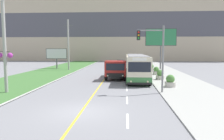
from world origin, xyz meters
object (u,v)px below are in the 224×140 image
Objects in this scene: city_bus at (136,67)px; billboard_large at (161,39)px; planter_round_third at (156,71)px; traffic_light_mast at (155,50)px; planter_round_far at (151,68)px; utility_pole_far at (68,45)px; dump_truck at (116,70)px; planter_round_near at (170,82)px; utility_pole_near at (4,42)px; billboard_small at (57,54)px; car_distant at (121,64)px; planter_round_second at (160,75)px.

billboard_large is (4.89, 12.48, 4.07)m from city_bus.
traffic_light_mast is at bearing -98.44° from planter_round_third.
utility_pole_far is at bearing 172.00° from planter_round_far.
traffic_light_mast is 21.63m from billboard_large.
traffic_light_mast is (3.65, -8.29, 2.44)m from dump_truck.
city_bus is 1.87× the size of dump_truck.
utility_pole_near is at bearing -167.13° from planter_round_near.
billboard_large is (16.49, 1.15, 1.07)m from utility_pole_far.
city_bus is 1.68× the size of billboard_large.
dump_truck is at bearing 44.74° from utility_pole_near.
car_distant is at bearing 20.22° from billboard_small.
car_distant is 27.39m from traffic_light_mast.
billboard_small is at bearing 97.43° from utility_pole_near.
dump_truck is 5.61× the size of planter_round_far.
billboard_large is at bearing 53.04° from utility_pole_near.
planter_round_far is at bearing 91.27° from planter_round_third.
billboard_large is at bearing 4.00° from utility_pole_far.
billboard_small is (-12.04, 14.22, 1.55)m from dump_truck.
billboard_large is at bearing 84.10° from planter_round_near.
dump_truck is at bearing -49.75° from billboard_small.
planter_round_far is at bearing -14.42° from billboard_small.
planter_round_second is at bearing 30.44° from utility_pole_near.
utility_pole_far is 15.17m from planter_round_far.
utility_pole_near is 7.64× the size of planter_round_near.
utility_pole_far reaches higher than traffic_light_mast.
car_distant is 15.10m from planter_round_third.
city_bus is 1.36× the size of utility_pole_near.
utility_pole_far is at bearing 129.98° from planter_round_near.
traffic_light_mast is (12.66, 0.64, -0.71)m from utility_pole_near.
city_bus is at bearing -43.42° from billboard_small.
planter_round_near is (14.57, -17.38, -3.92)m from utility_pole_far.
car_distant is at bearing 120.51° from planter_round_far.
billboard_small is 3.50× the size of planter_round_second.
billboard_large is at bearing 77.37° from planter_round_third.
city_bus is 6.81m from planter_round_near.
dump_truck reaches higher than planter_round_third.
utility_pole_near is 1.02× the size of utility_pole_far.
planter_round_third is at bearing -88.73° from planter_round_far.
planter_round_third is 5.12m from planter_round_far.
utility_pole_far is 19.32m from planter_round_second.
dump_truck is (-2.53, -0.43, -0.34)m from city_bus.
planter_round_near is at bearing -48.51° from billboard_small.
billboard_small is 20.17m from planter_round_third.
planter_round_second is (5.33, -0.50, -0.59)m from dump_truck.
planter_round_third is at bearing 89.70° from planter_round_near.
planter_round_far is (0.12, 10.23, 0.01)m from planter_round_second.
billboard_large reaches higher than planter_round_far.
planter_round_near reaches higher than planter_round_second.
utility_pole_near is at bearing -82.57° from billboard_small.
planter_round_near is (14.52, 3.32, -3.73)m from utility_pole_near.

